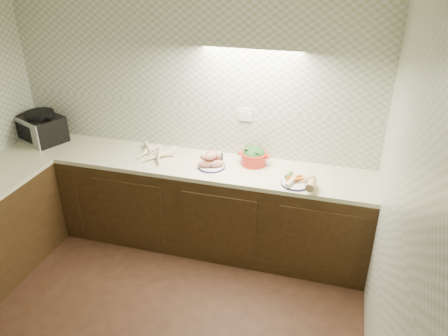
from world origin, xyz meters
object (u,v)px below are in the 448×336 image
(toaster_oven, at_px, (41,127))
(veg_plate, at_px, (302,181))
(parsnip_pile, at_px, (157,155))
(dutch_oven, at_px, (254,156))
(onion_bowl, at_px, (215,156))
(sweet_potato_plate, at_px, (211,161))

(toaster_oven, bearing_deg, veg_plate, 18.71)
(parsnip_pile, xyz_separation_m, dutch_oven, (0.92, 0.13, 0.05))
(onion_bowl, bearing_deg, toaster_oven, -178.15)
(onion_bowl, bearing_deg, parsnip_pile, -167.43)
(onion_bowl, height_order, dutch_oven, dutch_oven)
(sweet_potato_plate, xyz_separation_m, dutch_oven, (0.36, 0.16, 0.02))
(parsnip_pile, distance_m, sweet_potato_plate, 0.56)
(toaster_oven, relative_size, veg_plate, 1.66)
(toaster_oven, distance_m, sweet_potato_plate, 1.88)
(onion_bowl, distance_m, veg_plate, 0.90)
(sweet_potato_plate, distance_m, dutch_oven, 0.40)
(parsnip_pile, distance_m, dutch_oven, 0.93)
(sweet_potato_plate, bearing_deg, parsnip_pile, 176.67)
(dutch_oven, bearing_deg, toaster_oven, -175.60)
(toaster_oven, relative_size, parsnip_pile, 1.28)
(toaster_oven, distance_m, veg_plate, 2.73)
(parsnip_pile, distance_m, onion_bowl, 0.56)
(parsnip_pile, xyz_separation_m, sweet_potato_plate, (0.56, -0.03, 0.02))
(parsnip_pile, relative_size, dutch_oven, 1.40)
(dutch_oven, bearing_deg, veg_plate, -27.81)
(toaster_oven, bearing_deg, onion_bowl, 25.07)
(sweet_potato_plate, xyz_separation_m, onion_bowl, (-0.01, 0.15, -0.02))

